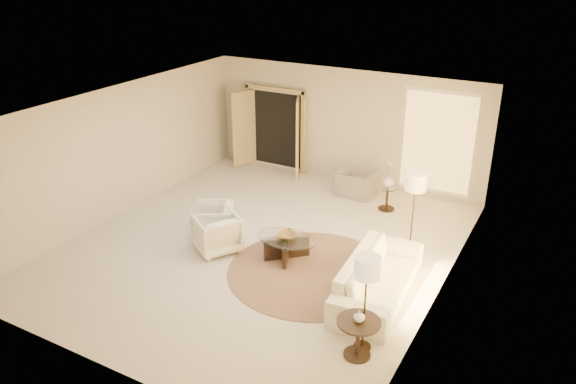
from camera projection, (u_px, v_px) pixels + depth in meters
The scene contains 18 objects.
room at pixel (259, 181), 10.49m from camera, with size 7.04×8.04×2.83m.
windows_right at pixel (444, 221), 9.06m from camera, with size 0.10×6.40×2.40m, color #F5C062, non-canonical shape.
window_back_corner at pixel (437, 143), 12.66m from camera, with size 1.70×0.10×2.40m, color #F5C062, non-canonical shape.
curtains_right at pixel (454, 203), 9.82m from camera, with size 0.06×5.20×2.60m, color #CABB83, non-canonical shape.
french_doors at pixel (274, 130), 14.52m from camera, with size 1.95×0.66×2.16m.
area_rug at pixel (311, 272), 10.18m from camera, with size 3.04×3.04×0.01m, color #492E23.
sofa at pixel (378, 277), 9.34m from camera, with size 2.47×0.97×0.72m, color white.
armchair_left at pixel (214, 219), 11.27m from camera, with size 0.75×0.70×0.77m, color white.
armchair_right at pixel (217, 231), 10.75m from camera, with size 0.80×0.75×0.83m, color white.
accent_chair at pixel (356, 179), 13.17m from camera, with size 0.92×0.60×0.80m, color gray.
coffee_table at pixel (287, 246), 10.52m from camera, with size 1.38×1.38×0.43m.
end_table at pixel (358, 332), 7.93m from camera, with size 0.63×0.63×0.60m.
side_table at pixel (387, 195), 12.48m from camera, with size 0.48×0.48×0.56m.
floor_lamp_near at pixel (416, 185), 10.32m from camera, with size 0.39×0.39×1.63m.
floor_lamp_far at pixel (367, 271), 7.74m from camera, with size 0.37×0.37×1.53m.
bowl at pixel (287, 236), 10.44m from camera, with size 0.35×0.35×0.09m, color brown.
end_vase at pixel (359, 316), 7.82m from camera, with size 0.17×0.17×0.17m, color white.
side_vase at pixel (388, 181), 12.34m from camera, with size 0.25×0.25×0.26m, color white.
Camera 1 is at (5.15, -8.23, 5.40)m, focal length 35.00 mm.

